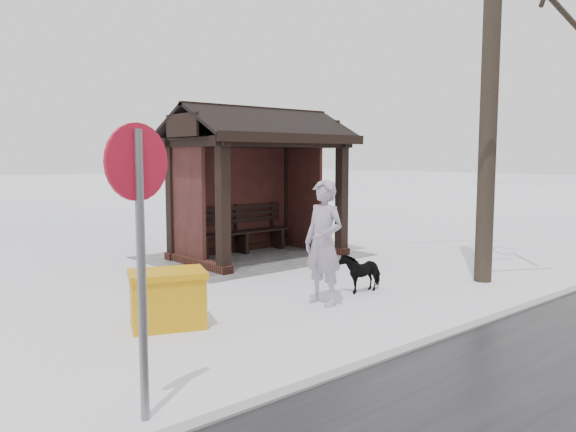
% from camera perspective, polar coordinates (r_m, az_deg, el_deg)
% --- Properties ---
extents(ground, '(120.00, 120.00, 0.00)m').
position_cam_1_polar(ground, '(11.69, -2.91, -4.24)').
color(ground, white).
rests_on(ground, ground).
extents(kerb, '(120.00, 0.15, 0.06)m').
position_cam_1_polar(kerb, '(8.17, 21.73, -9.11)').
color(kerb, gray).
rests_on(kerb, ground).
extents(trampled_patch, '(4.20, 3.20, 0.02)m').
position_cam_1_polar(trampled_patch, '(11.85, -3.51, -4.06)').
color(trampled_patch, gray).
rests_on(trampled_patch, ground).
extents(bus_shelter, '(3.60, 2.40, 3.09)m').
position_cam_1_polar(bus_shelter, '(11.63, -3.45, 6.43)').
color(bus_shelter, '#3B1C15').
rests_on(bus_shelter, ground).
extents(pedestrian, '(0.47, 0.67, 1.77)m').
position_cam_1_polar(pedestrian, '(7.90, 3.64, -2.72)').
color(pedestrian, '#9D91AA').
rests_on(pedestrian, ground).
extents(dog, '(0.73, 0.36, 0.61)m').
position_cam_1_polar(dog, '(8.84, 7.38, -5.64)').
color(dog, black).
rests_on(dog, ground).
extents(grit_bin, '(1.08, 0.92, 0.70)m').
position_cam_1_polar(grit_bin, '(7.09, -12.13, -8.20)').
color(grit_bin, '#CD8E0C').
rests_on(grit_bin, ground).
extents(road_sign, '(0.59, 0.18, 2.34)m').
position_cam_1_polar(road_sign, '(4.45, -14.93, 0.75)').
color(road_sign, slate).
rests_on(road_sign, ground).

